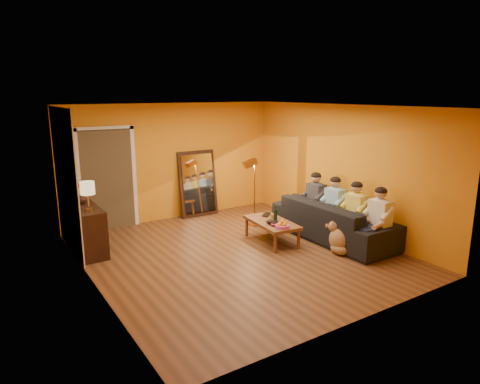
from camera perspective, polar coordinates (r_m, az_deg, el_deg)
room_shell at (r=7.68m, az=-1.67°, el=1.67°), size 5.00×5.50×2.60m
white_accent at (r=8.10m, az=-22.21°, el=1.29°), size 0.02×1.90×2.58m
doorway_recess at (r=9.39m, az=-17.46°, el=1.64°), size 1.06×0.30×2.10m
door_jamb_left at (r=9.15m, az=-20.68°, el=1.09°), size 0.08×0.06×2.20m
door_jamb_right at (r=9.44m, az=-13.93°, el=1.92°), size 0.08×0.06×2.20m
door_header at (r=9.13m, az=-17.71°, el=8.10°), size 1.22×0.06×0.08m
mirror_frame at (r=9.99m, az=-5.65°, el=1.15°), size 0.92×0.27×1.51m
mirror_glass at (r=9.95m, az=-5.54°, el=1.11°), size 0.78×0.21×1.35m
sideboard at (r=8.17m, az=-19.72°, el=-4.76°), size 0.44×1.18×0.85m
table_lamp at (r=7.71m, az=-19.60°, el=-0.55°), size 0.24×0.24×0.51m
sofa at (r=8.59m, az=12.30°, el=-3.69°), size 2.62×1.02×0.77m
coffee_table at (r=8.30m, az=4.22°, el=-5.26°), size 0.74×1.28×0.42m
floor_lamp at (r=9.15m, az=1.95°, el=-0.16°), size 0.35×0.31×1.44m
dog at (r=7.88m, az=13.11°, el=-5.90°), size 0.46×0.59×0.61m
person_far_left at (r=7.99m, az=18.10°, el=-3.65°), size 0.70×0.44×1.22m
person_mid_left at (r=8.33m, az=15.19°, el=-2.77°), size 0.70×0.44×1.22m
person_mid_right at (r=8.69m, az=12.52°, el=-1.95°), size 0.70×0.44×1.22m
person_far_right at (r=9.07m, az=10.06°, el=-1.20°), size 0.70×0.44×1.22m
fruit_bowl at (r=7.82m, az=5.65°, el=-4.24°), size 0.26×0.26×0.16m
wine_bottle at (r=8.19m, az=4.75°, el=-2.87°), size 0.07×0.07×0.31m
tumbler at (r=8.39m, az=4.41°, el=-3.25°), size 0.12×0.12×0.09m
laptop at (r=8.61m, az=3.81°, el=-3.04°), size 0.36×0.35×0.02m
book_lower at (r=7.98m, az=4.07°, el=-4.36°), size 0.19×0.25×0.02m
book_mid at (r=7.99m, az=4.09°, el=-4.19°), size 0.25×0.28×0.02m
book_upper at (r=7.96m, az=4.12°, el=-4.11°), size 0.23×0.26×0.02m
vase at (r=8.26m, az=-20.41°, el=-0.80°), size 0.20×0.20×0.21m
flowers at (r=8.22m, az=-20.53°, el=0.63°), size 0.17×0.17×0.39m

